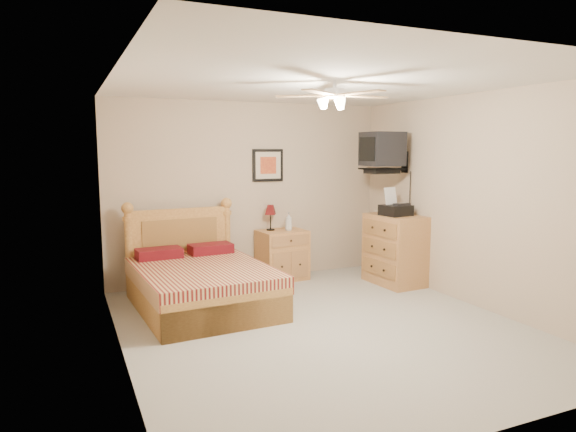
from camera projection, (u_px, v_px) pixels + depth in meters
name	position (u px, v px, depth m)	size (l,w,h in m)	color
floor	(323.00, 327.00, 5.38)	(4.50, 4.50, 0.00)	#9C998D
ceiling	(325.00, 83.00, 5.06)	(4.00, 4.50, 0.04)	white
wall_back	(250.00, 192.00, 7.26)	(4.00, 0.04, 2.50)	tan
wall_front	(493.00, 247.00, 3.18)	(4.00, 0.04, 2.50)	tan
wall_left	(118.00, 219.00, 4.42)	(0.04, 4.50, 2.50)	tan
wall_right	(475.00, 201.00, 6.02)	(0.04, 4.50, 2.50)	tan
bed	(202.00, 258.00, 5.92)	(1.41, 1.85, 1.20)	#9F632F
nightstand	(282.00, 255.00, 7.31)	(0.65, 0.49, 0.71)	#A16C3D
table_lamp	(270.00, 218.00, 7.26)	(0.20, 0.20, 0.36)	#560C0D
lotion_bottle	(289.00, 221.00, 7.24)	(0.10, 0.10, 0.26)	silver
framed_picture	(268.00, 165.00, 7.30)	(0.46, 0.04, 0.46)	black
dresser	(396.00, 249.00, 7.05)	(0.56, 0.81, 0.96)	#A87036
fax_machine	(396.00, 202.00, 6.92)	(0.35, 0.38, 0.38)	black
magazine_lower	(381.00, 212.00, 7.21)	(0.19, 0.25, 0.02)	#BBAC98
magazine_upper	(381.00, 211.00, 7.21)	(0.19, 0.25, 0.02)	gray
wall_tv	(391.00, 152.00, 7.06)	(0.56, 0.46, 0.58)	black
ceiling_fan	(335.00, 95.00, 4.89)	(1.14, 1.14, 0.28)	white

